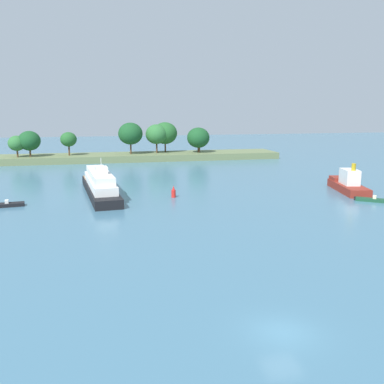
{
  "coord_description": "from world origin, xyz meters",
  "views": [
    {
      "loc": [
        -11.23,
        -23.57,
        14.26
      ],
      "look_at": [
        3.15,
        41.28,
        1.2
      ],
      "focal_mm": 40.22,
      "sensor_mm": 36.0,
      "label": 1
    }
  ],
  "objects": [
    {
      "name": "ground_plane",
      "position": [
        0.0,
        0.0,
        0.0
      ],
      "size": [
        400.0,
        400.0,
        0.0
      ],
      "primitive_type": "plane",
      "color": "teal"
    },
    {
      "name": "tugboat",
      "position": [
        31.07,
        42.14,
        1.31
      ],
      "size": [
        6.07,
        12.44,
        5.1
      ],
      "color": "maroon",
      "rests_on": "ground"
    },
    {
      "name": "channel_buoy_red",
      "position": [
        0.59,
        43.53,
        0.81
      ],
      "size": [
        0.7,
        0.7,
        1.9
      ],
      "color": "red",
      "rests_on": "ground"
    },
    {
      "name": "small_motorboat",
      "position": [
        30.0,
        33.81,
        0.27
      ],
      "size": [
        4.5,
        3.87,
        0.99
      ],
      "color": "#19472D",
      "rests_on": "ground"
    },
    {
      "name": "fishing_skiff",
      "position": [
        -24.88,
        42.22,
        0.27
      ],
      "size": [
        6.04,
        2.35,
        1.0
      ],
      "color": "black",
      "rests_on": "ground"
    },
    {
      "name": "treeline_island",
      "position": [
        -0.27,
        95.66,
        3.44
      ],
      "size": [
        80.76,
        12.21,
        10.29
      ],
      "color": "#66754C",
      "rests_on": "ground"
    },
    {
      "name": "white_riverboat",
      "position": [
        -10.97,
        48.38,
        1.73
      ],
      "size": [
        6.43,
        24.27,
        6.5
      ],
      "color": "black",
      "rests_on": "ground"
    }
  ]
}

